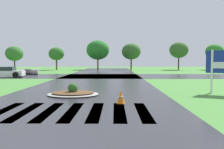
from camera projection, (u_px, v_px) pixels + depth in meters
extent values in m
cube|color=#2B2B30|center=(88.00, 92.00, 14.25)|extent=(9.01, 80.00, 0.01)
cube|color=#2B2B30|center=(101.00, 76.00, 27.90)|extent=(90.00, 8.11, 0.01)
cube|color=white|center=(2.00, 111.00, 8.93)|extent=(0.45, 3.43, 0.01)
cube|color=white|center=(26.00, 111.00, 8.92)|extent=(0.45, 3.43, 0.01)
cube|color=white|center=(49.00, 111.00, 8.90)|extent=(0.45, 3.43, 0.01)
cube|color=white|center=(72.00, 111.00, 8.89)|extent=(0.45, 3.43, 0.01)
cube|color=white|center=(96.00, 111.00, 8.88)|extent=(0.45, 3.43, 0.01)
cube|color=white|center=(119.00, 112.00, 8.87)|extent=(0.45, 3.43, 0.01)
cube|color=white|center=(143.00, 112.00, 8.86)|extent=(0.45, 3.43, 0.01)
cube|color=white|center=(212.00, 71.00, 13.76)|extent=(0.16, 0.16, 2.57)
ellipsoid|color=#9E9B93|center=(73.00, 94.00, 12.97)|extent=(2.85, 2.32, 0.12)
ellipsoid|color=brown|center=(73.00, 92.00, 12.96)|extent=(2.34, 1.90, 0.10)
sphere|color=#2D6023|center=(73.00, 88.00, 12.95)|extent=(0.56, 0.56, 0.56)
cube|color=silver|center=(5.00, 73.00, 25.93)|extent=(4.21, 2.24, 0.58)
cube|color=#1E232B|center=(6.00, 69.00, 25.91)|extent=(2.00, 1.74, 0.43)
cylinder|color=black|center=(16.00, 75.00, 25.22)|extent=(0.66, 0.31, 0.64)
cylinder|color=black|center=(20.00, 74.00, 26.99)|extent=(0.66, 0.31, 0.64)
cylinder|color=#9E9B93|center=(25.00, 72.00, 30.63)|extent=(1.78, 0.78, 0.74)
cylinder|color=#9E9B93|center=(32.00, 72.00, 30.60)|extent=(1.78, 0.78, 0.74)
cone|color=orange|center=(121.00, 97.00, 10.49)|extent=(0.37, 0.37, 0.58)
torus|color=white|center=(121.00, 96.00, 10.49)|extent=(0.23, 0.23, 0.04)
cube|color=orange|center=(121.00, 103.00, 10.51)|extent=(0.36, 0.36, 0.03)
cylinder|color=#4C3823|center=(15.00, 65.00, 45.92)|extent=(0.28, 0.28, 1.97)
ellipsoid|color=#346A2B|center=(14.00, 54.00, 45.78)|extent=(3.42, 3.42, 2.91)
cylinder|color=#4C3823|center=(57.00, 65.00, 44.72)|extent=(0.28, 0.28, 2.06)
ellipsoid|color=#2D6426|center=(56.00, 54.00, 44.59)|extent=(2.93, 2.93, 2.49)
cylinder|color=#4C3823|center=(98.00, 64.00, 46.03)|extent=(0.28, 0.28, 2.28)
ellipsoid|color=#256C24|center=(98.00, 50.00, 45.86)|extent=(4.48, 4.48, 3.81)
cylinder|color=#4C3823|center=(131.00, 64.00, 46.14)|extent=(0.28, 0.28, 2.26)
ellipsoid|color=#315D28|center=(131.00, 51.00, 45.99)|extent=(3.74, 3.74, 3.18)
cylinder|color=#4C3823|center=(179.00, 63.00, 45.47)|extent=(0.28, 0.28, 2.56)
ellipsoid|color=#345D27|center=(179.00, 50.00, 45.31)|extent=(3.61, 3.61, 3.07)
cylinder|color=#4C3823|center=(214.00, 64.00, 45.34)|extent=(0.28, 0.28, 2.31)
ellipsoid|color=#2E7A29|center=(214.00, 52.00, 45.19)|extent=(3.43, 3.43, 2.92)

